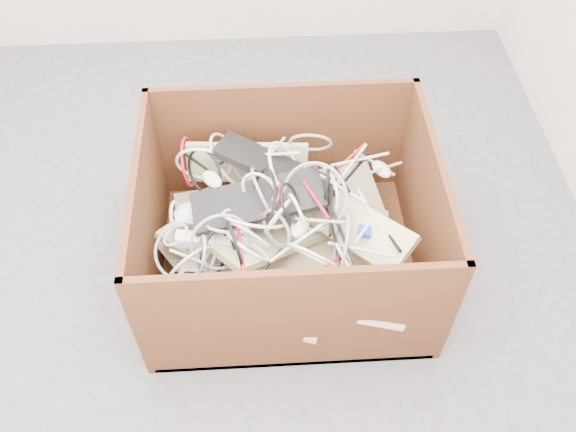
{
  "coord_description": "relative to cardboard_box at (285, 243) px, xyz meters",
  "views": [
    {
      "loc": [
        0.11,
        -1.55,
        2.1
      ],
      "look_at": [
        0.2,
        -0.08,
        0.3
      ],
      "focal_mm": 38.76,
      "sensor_mm": 36.0,
      "label": 1
    }
  ],
  "objects": [
    {
      "name": "ground",
      "position": [
        -0.18,
        0.1,
        -0.16
      ],
      "size": [
        3.0,
        3.0,
        0.0
      ],
      "primitive_type": "plane",
      "color": "#4B4B4D",
      "rests_on": "ground"
    },
    {
      "name": "cardboard_box",
      "position": [
        0.0,
        0.0,
        0.0
      ],
      "size": [
        1.06,
        0.89,
        0.59
      ],
      "color": "#39190E",
      "rests_on": "ground"
    },
    {
      "name": "power_strip_right",
      "position": [
        -0.26,
        -0.11,
        0.17
      ],
      "size": [
        0.28,
        0.07,
        0.09
      ],
      "primitive_type": "cube",
      "rotation": [
        -0.1,
        0.17,
        -0.04
      ],
      "color": "white",
      "rests_on": "keyboard_pile"
    },
    {
      "name": "keyboard_pile",
      "position": [
        -0.0,
        0.0,
        0.12
      ],
      "size": [
        0.98,
        0.8,
        0.39
      ],
      "color": "beige",
      "rests_on": "cardboard_box"
    },
    {
      "name": "cable_tangle",
      "position": [
        -0.09,
        -0.04,
        0.24
      ],
      "size": [
        0.98,
        0.83,
        0.43
      ],
      "color": "silver",
      "rests_on": "keyboard_pile"
    },
    {
      "name": "mice_scatter",
      "position": [
        -0.03,
        -0.04,
        0.19
      ],
      "size": [
        0.86,
        0.56,
        0.19
      ],
      "color": "beige",
      "rests_on": "keyboard_pile"
    },
    {
      "name": "power_strip_left",
      "position": [
        -0.25,
        0.03,
        0.21
      ],
      "size": [
        0.32,
        0.12,
        0.13
      ],
      "primitive_type": "cube",
      "rotation": [
        0.14,
        -0.26,
        0.19
      ],
      "color": "white",
      "rests_on": "keyboard_pile"
    },
    {
      "name": "vga_plug",
      "position": [
        0.28,
        -0.12,
        0.21
      ],
      "size": [
        0.05,
        0.05,
        0.03
      ],
      "primitive_type": "cube",
      "rotation": [
        0.09,
        0.14,
        -0.21
      ],
      "color": "#0C38BB",
      "rests_on": "keyboard_pile"
    }
  ]
}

